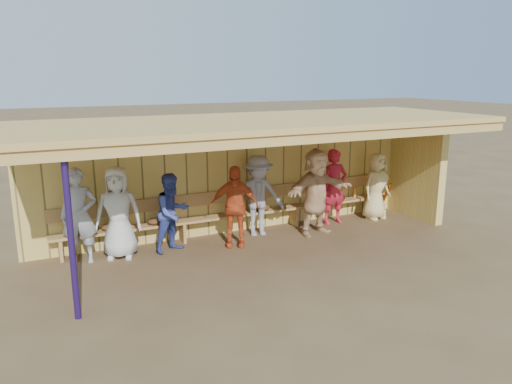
# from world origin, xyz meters

# --- Properties ---
(ground) EXTENTS (90.00, 90.00, 0.00)m
(ground) POSITION_xyz_m (0.00, 0.00, 0.00)
(ground) COLOR brown
(ground) RESTS_ON ground
(player_a) EXTENTS (0.72, 0.57, 1.72)m
(player_a) POSITION_xyz_m (-3.26, 0.81, 0.86)
(player_a) COLOR #9A9BA3
(player_a) RESTS_ON ground
(player_b) EXTENTS (0.97, 0.79, 1.70)m
(player_b) POSITION_xyz_m (-2.59, 0.74, 0.85)
(player_b) COLOR silver
(player_b) RESTS_ON ground
(player_c) EXTENTS (0.89, 0.79, 1.51)m
(player_c) POSITION_xyz_m (-1.61, 0.65, 0.75)
(player_c) COLOR #39479C
(player_c) RESTS_ON ground
(player_d) EXTENTS (1.02, 0.75, 1.60)m
(player_d) POSITION_xyz_m (-0.44, 0.40, 0.80)
(player_d) COLOR #D14E21
(player_d) RESTS_ON ground
(player_e) EXTENTS (1.19, 0.83, 1.69)m
(player_e) POSITION_xyz_m (0.27, 0.81, 0.84)
(player_e) COLOR gray
(player_e) RESTS_ON ground
(player_f) EXTENTS (1.76, 0.81, 1.82)m
(player_f) POSITION_xyz_m (1.39, 0.35, 0.91)
(player_f) COLOR #DFAD7D
(player_f) RESTS_ON ground
(player_g) EXTENTS (0.63, 0.42, 1.68)m
(player_g) POSITION_xyz_m (2.17, 0.81, 0.84)
(player_g) COLOR red
(player_g) RESTS_ON ground
(player_h) EXTENTS (0.83, 0.62, 1.55)m
(player_h) POSITION_xyz_m (3.26, 0.69, 0.78)
(player_h) COLOR #DEC77D
(player_h) RESTS_ON ground
(dugout_structure) EXTENTS (8.80, 3.20, 2.50)m
(dugout_structure) POSITION_xyz_m (0.39, 0.69, 1.69)
(dugout_structure) COLOR #DABA5D
(dugout_structure) RESTS_ON ground
(bench) EXTENTS (7.60, 0.34, 0.93)m
(bench) POSITION_xyz_m (0.00, 1.12, 0.53)
(bench) COLOR tan
(bench) RESTS_ON ground
(dugout_equipment) EXTENTS (6.59, 0.62, 0.80)m
(dugout_equipment) POSITION_xyz_m (-0.49, 0.99, 0.49)
(dugout_equipment) COLOR #CB5A17
(dugout_equipment) RESTS_ON ground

